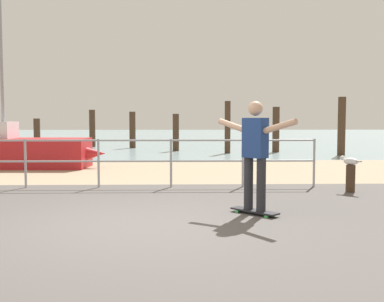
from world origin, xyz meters
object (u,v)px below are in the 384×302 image
at_px(bollard_short, 350,179).
at_px(seagull, 350,161).
at_px(skateboard, 255,211).
at_px(skateboarder, 255,149).
at_px(sailboat, 19,151).

distance_m(bollard_short, seagull, 0.36).
relative_size(bollard_short, seagull, 1.34).
xyz_separation_m(skateboard, seagull, (2.25, 2.13, 0.57)).
distance_m(skateboard, skateboarder, 0.95).
distance_m(sailboat, seagull, 9.53).
xyz_separation_m(sailboat, bollard_short, (8.19, -4.91, -0.24)).
relative_size(sailboat, skateboarder, 3.10).
bearing_deg(bollard_short, skateboard, -136.96).
height_order(sailboat, seagull, sailboat).
height_order(skateboard, seagull, seagull).
bearing_deg(seagull, bollard_short, -52.79).
distance_m(skateboard, bollard_short, 3.10).
height_order(skateboard, skateboarder, skateboarder).
height_order(bollard_short, seagull, seagull).
relative_size(sailboat, skateboard, 7.09).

